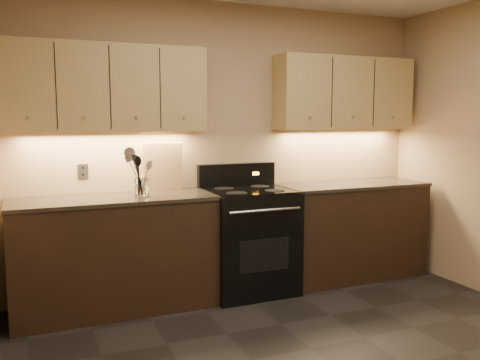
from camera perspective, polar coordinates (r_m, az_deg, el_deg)
name	(u,v)px	position (r m, az deg, el deg)	size (l,w,h in m)	color
wall_back	(227,146)	(4.74, -1.46, 3.81)	(4.00, 0.04, 2.60)	tan
counter_left	(115,253)	(4.30, -13.84, -8.01)	(1.62, 0.62, 0.93)	black
counter_right	(350,230)	(5.15, 12.21, -5.47)	(1.46, 0.62, 0.93)	black
stove	(249,239)	(4.60, 0.97, -6.64)	(0.76, 0.68, 1.14)	black
upper_cab_left	(107,88)	(4.31, -14.69, 9.92)	(1.60, 0.30, 0.70)	tan
upper_cab_right	(344,94)	(5.16, 11.63, 9.49)	(1.44, 0.30, 0.70)	tan
outlet_plate	(83,171)	(4.44, -17.23, 0.95)	(0.09, 0.01, 0.12)	#B2B5BA
utensil_crock	(142,188)	(4.22, -10.97, -0.88)	(0.15, 0.15, 0.14)	white
cutting_board	(163,166)	(4.51, -8.66, 1.52)	(0.34, 0.02, 0.43)	tan
wooden_spoon	(140,177)	(4.18, -11.16, 0.33)	(0.06, 0.06, 0.28)	tan
black_spoon	(140,175)	(4.21, -11.20, 0.58)	(0.06, 0.06, 0.31)	black
black_turner	(142,174)	(4.17, -10.94, 0.70)	(0.08, 0.08, 0.34)	black
steel_spatula	(144,172)	(4.22, -10.69, 0.89)	(0.08, 0.08, 0.35)	silver
steel_skimmer	(145,171)	(4.20, -10.59, 1.05)	(0.09, 0.09, 0.38)	silver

